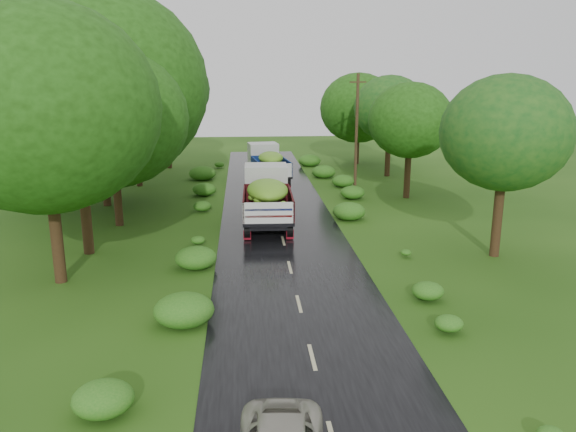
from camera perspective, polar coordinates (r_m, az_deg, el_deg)
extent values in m
plane|color=#1D420E|center=(17.31, 2.47, -14.18)|extent=(120.00, 120.00, 0.00)
cube|color=black|center=(21.80, 0.85, -7.89)|extent=(6.50, 80.00, 0.02)
cube|color=#BFB78C|center=(17.30, 2.48, -14.11)|extent=(0.12, 1.60, 0.00)
cube|color=#BFB78C|center=(20.88, 1.12, -8.89)|extent=(0.12, 1.60, 0.00)
cube|color=#BFB78C|center=(24.58, 0.19, -5.22)|extent=(0.12, 1.60, 0.00)
cube|color=#BFB78C|center=(28.37, -0.49, -2.52)|extent=(0.12, 1.60, 0.00)
cube|color=#BFB78C|center=(32.21, -1.01, -0.46)|extent=(0.12, 1.60, 0.00)
cube|color=#BFB78C|center=(36.09, -1.41, 1.16)|extent=(0.12, 1.60, 0.00)
cube|color=#BFB78C|center=(39.99, -1.74, 2.47)|extent=(0.12, 1.60, 0.00)
cube|color=#BFB78C|center=(43.90, -2.00, 3.54)|extent=(0.12, 1.60, 0.00)
cube|color=#BFB78C|center=(47.84, -2.23, 4.44)|extent=(0.12, 1.60, 0.00)
cube|color=#BFB78C|center=(51.78, -2.42, 5.20)|extent=(0.12, 1.60, 0.00)
cube|color=#BFB78C|center=(55.73, -2.58, 5.85)|extent=(0.12, 1.60, 0.00)
cube|color=black|center=(31.12, -2.13, 0.34)|extent=(2.06, 6.32, 0.31)
cylinder|color=black|center=(33.38, -4.07, 0.98)|extent=(0.34, 1.12, 1.12)
cylinder|color=black|center=(33.42, -0.36, 1.04)|extent=(0.34, 1.12, 1.12)
cylinder|color=black|center=(29.78, -4.14, -0.67)|extent=(0.34, 1.12, 1.12)
cylinder|color=black|center=(29.83, 0.02, -0.61)|extent=(0.34, 1.12, 1.12)
cylinder|color=black|center=(28.68, -4.17, -1.26)|extent=(0.34, 1.12, 1.12)
cylinder|color=black|center=(28.73, 0.16, -1.20)|extent=(0.34, 1.12, 1.12)
cube|color=maroon|center=(28.38, -4.17, -1.94)|extent=(0.38, 0.05, 0.50)
cube|color=maroon|center=(28.43, 0.20, -1.88)|extent=(0.38, 0.05, 0.50)
cube|color=silver|center=(33.31, -2.25, 3.41)|extent=(2.51, 2.17, 2.12)
cube|color=black|center=(29.93, -2.08, 0.25)|extent=(2.67, 4.85, 0.18)
cube|color=#450C0F|center=(29.78, -4.47, 1.37)|extent=(0.19, 4.80, 1.06)
cube|color=#450C0F|center=(29.84, 0.29, 1.44)|extent=(0.19, 4.80, 1.06)
cube|color=#450C0F|center=(32.08, -2.19, 2.35)|extent=(2.57, 0.14, 1.06)
cube|color=silver|center=(27.49, -1.97, 0.31)|extent=(2.57, 0.14, 1.06)
ellipsoid|color=#518818|center=(29.64, -2.10, 2.66)|extent=(2.24, 4.08, 1.12)
cube|color=black|center=(43.47, -2.01, 4.30)|extent=(2.54, 5.99, 0.29)
cylinder|color=black|center=(45.39, -3.74, 4.51)|extent=(0.42, 1.06, 1.03)
cylinder|color=black|center=(45.72, -1.25, 4.61)|extent=(0.42, 1.06, 1.03)
cylinder|color=black|center=(42.05, -3.03, 3.73)|extent=(0.42, 1.06, 1.03)
cylinder|color=black|center=(42.41, -0.36, 3.84)|extent=(0.42, 1.06, 1.03)
cylinder|color=black|center=(41.03, -2.79, 3.46)|extent=(0.42, 1.06, 1.03)
cylinder|color=black|center=(41.40, -0.06, 3.58)|extent=(0.42, 1.06, 1.03)
cube|color=maroon|center=(40.73, -2.71, 3.06)|extent=(0.35, 0.09, 0.46)
cube|color=maroon|center=(41.10, 0.05, 3.18)|extent=(0.35, 0.09, 0.46)
cube|color=silver|center=(45.55, -2.55, 6.19)|extent=(2.52, 2.24, 1.96)
cube|color=black|center=(42.38, -1.75, 4.35)|extent=(2.94, 4.71, 0.16)
cube|color=navy|center=(42.09, -3.30, 5.05)|extent=(0.67, 4.40, 0.98)
cube|color=navy|center=(42.51, -0.24, 5.17)|extent=(0.67, 4.40, 0.98)
cube|color=navy|center=(44.40, -2.28, 5.55)|extent=(2.36, 0.40, 0.98)
cube|color=silver|center=(40.18, -1.19, 4.63)|extent=(2.36, 0.40, 0.98)
ellipsoid|color=#518818|center=(42.19, -1.77, 5.94)|extent=(2.47, 3.96, 1.03)
cylinder|color=#382616|center=(42.17, 6.98, 8.61)|extent=(0.30, 0.30, 8.22)
cube|color=#382616|center=(41.97, 7.13, 13.36)|extent=(1.35, 0.70, 0.10)
cylinder|color=black|center=(23.77, -22.92, 2.81)|extent=(0.47, 0.47, 7.93)
ellipsoid|color=#1A430D|center=(23.41, -23.65, 10.05)|extent=(4.23, 4.23, 3.80)
cylinder|color=black|center=(27.21, -20.25, 4.71)|extent=(0.48, 0.48, 8.23)
ellipsoid|color=#1A430D|center=(26.91, -20.83, 11.29)|extent=(3.58, 3.58, 3.22)
cylinder|color=black|center=(32.00, -17.15, 4.89)|extent=(0.44, 0.44, 6.70)
ellipsoid|color=#1A430D|center=(31.71, -17.49, 9.43)|extent=(4.05, 4.05, 3.65)
cylinder|color=black|center=(37.08, -18.36, 7.44)|extent=(0.48, 0.48, 8.51)
ellipsoid|color=#1A430D|center=(36.87, -18.76, 12.42)|extent=(5.18, 5.18, 4.66)
cylinder|color=black|center=(43.13, -15.10, 7.40)|extent=(0.44, 0.44, 6.80)
ellipsoid|color=#1A430D|center=(42.92, -15.33, 10.83)|extent=(3.29, 3.29, 2.96)
cylinder|color=black|center=(47.11, -15.82, 8.77)|extent=(0.48, 0.48, 8.22)
ellipsoid|color=#1A430D|center=(46.94, -16.08, 12.56)|extent=(3.78, 3.78, 3.40)
cylinder|color=black|center=(50.90, -12.16, 9.15)|extent=(0.47, 0.47, 7.82)
ellipsoid|color=#1A430D|center=(50.73, -12.34, 12.49)|extent=(3.91, 3.91, 3.52)
cylinder|color=black|center=(27.08, 20.77, 2.72)|extent=(0.44, 0.44, 6.47)
ellipsoid|color=#124B17|center=(26.73, 21.23, 7.88)|extent=(3.38, 3.38, 3.04)
cylinder|color=black|center=(38.52, 12.14, 6.15)|extent=(0.42, 0.42, 5.94)
ellipsoid|color=#124B17|center=(38.28, 12.32, 9.49)|extent=(3.33, 3.33, 3.00)
cylinder|color=black|center=(46.54, 10.18, 7.81)|extent=(0.43, 0.43, 6.26)
ellipsoid|color=#124B17|center=(46.34, 10.31, 10.73)|extent=(3.41, 3.41, 3.07)
cylinder|color=black|center=(52.70, 7.06, 8.44)|extent=(0.42, 0.42, 5.83)
ellipsoid|color=#124B17|center=(52.52, 7.14, 10.84)|extent=(3.75, 3.75, 3.38)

